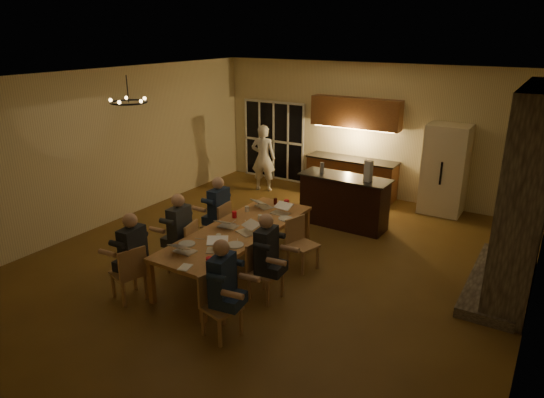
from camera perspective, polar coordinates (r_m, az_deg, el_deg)
The scene contains 43 objects.
floor at distance 8.66m, azimuth 0.11°, elevation -7.55°, with size 9.00×9.00×0.00m, color brown.
back_wall at distance 12.05m, azimuth 11.51°, elevation 7.86°, with size 8.00×0.04×3.20m, color beige.
left_wall at distance 10.66m, azimuth -18.75°, elevation 5.75°, with size 0.04×9.00×3.20m, color beige.
ceiling at distance 7.76m, azimuth 0.13°, elevation 14.17°, with size 8.00×9.00×0.04m, color white.
french_doors at distance 13.26m, azimuth 0.23°, elevation 6.85°, with size 1.86×0.08×2.10m, color black.
fireplace at distance 8.14m, azimuth 27.82°, elevation 0.48°, with size 0.58×2.50×3.20m, color #776C5D.
kitchenette at distance 11.94m, azimuth 9.49°, elevation 5.92°, with size 2.24×0.68×2.40m, color brown, non-canonical shape.
refrigerator at distance 11.33m, azimuth 19.66°, elevation 3.27°, with size 0.90×0.68×2.00m, color #EDE2C6.
dining_table at distance 8.30m, azimuth -3.94°, elevation -5.98°, with size 1.10×3.24×0.75m, color #C07A4D.
bar_island at distance 10.17m, azimuth 8.46°, elevation -0.28°, with size 1.87×0.68×1.08m, color black.
chair_left_near at distance 7.73m, azimuth -16.59°, elevation -8.25°, with size 0.44×0.44×0.89m, color tan, non-canonical shape.
chair_left_mid at distance 8.38m, azimuth -10.58°, elevation -5.50°, with size 0.44×0.44×0.89m, color tan, non-canonical shape.
chair_left_far at distance 9.18m, azimuth -6.62°, elevation -3.04°, with size 0.44×0.44×0.89m, color tan, non-canonical shape.
chair_right_near at distance 6.61m, azimuth -5.97°, elevation -12.48°, with size 0.44×0.44×0.89m, color tan, non-canonical shape.
chair_right_mid at distance 7.42m, azimuth -0.73°, elevation -8.58°, with size 0.44×0.44×0.89m, color tan, non-canonical shape.
chair_right_far at distance 8.32m, azimuth 3.67°, elevation -5.38°, with size 0.44×0.44×0.89m, color tan, non-canonical shape.
person_left_near at distance 7.64m, azimuth -15.97°, elevation -6.48°, with size 0.60×0.60×1.38m, color #202329, non-canonical shape.
person_right_near at distance 6.54m, azimuth -5.82°, elevation -10.33°, with size 0.60×0.60×1.38m, color #1E334B, non-canonical shape.
person_left_mid at distance 8.29m, azimuth -10.77°, elevation -3.95°, with size 0.60×0.60×1.38m, color #363B40, non-canonical shape.
person_right_mid at distance 7.32m, azimuth -0.67°, elevation -6.82°, with size 0.60×0.60×1.38m, color #202329, non-canonical shape.
person_left_far at distance 9.08m, azimuth -6.24°, elevation -1.60°, with size 0.60×0.60×1.38m, color #1E334B, non-canonical shape.
standing_person at distance 12.28m, azimuth -1.04°, elevation 4.86°, with size 0.62×0.41×1.69m, color silver.
chandelier at distance 8.71m, azimuth -16.51°, elevation 10.86°, with size 0.62×0.62×0.03m, color black.
laptop_a at distance 7.42m, azimuth -10.26°, elevation -5.32°, with size 0.32×0.28×0.23m, color silver, non-canonical shape.
laptop_b at distance 7.37m, azimuth -6.51°, elevation -5.28°, with size 0.32×0.28×0.23m, color silver, non-canonical shape.
laptop_c at distance 8.23m, azimuth -5.20°, elevation -2.54°, with size 0.32×0.28×0.23m, color silver, non-canonical shape.
laptop_d at distance 7.96m, azimuth -3.08°, elevation -3.27°, with size 0.32×0.28×0.23m, color silver, non-canonical shape.
laptop_e at distance 9.10m, azimuth -0.95°, elevation -0.28°, with size 0.32×0.28×0.23m, color silver, non-canonical shape.
laptop_f at distance 8.77m, azimuth 0.97°, elevation -1.05°, with size 0.32×0.28×0.23m, color silver, non-canonical shape.
mug_front at distance 7.77m, azimuth -6.30°, elevation -4.46°, with size 0.08×0.08×0.10m, color silver.
mug_mid at distance 8.50m, azimuth -1.43°, elevation -2.19°, with size 0.07×0.07×0.10m, color silver.
mug_back at distance 8.92m, azimuth -2.97°, elevation -1.16°, with size 0.08×0.08×0.10m, color silver.
redcup_near at distance 6.98m, azimuth -7.38°, elevation -7.29°, with size 0.10×0.10×0.12m, color red.
redcup_mid at distance 8.63m, azimuth -4.45°, elevation -1.83°, with size 0.08×0.08×0.12m, color red.
redcup_far at distance 9.18m, azimuth 1.71°, elevation -0.46°, with size 0.10×0.10×0.12m, color red.
can_silver at distance 7.54m, azimuth -6.49°, elevation -5.14°, with size 0.06×0.06×0.12m, color #B2B2B7.
can_cola at distance 9.26m, azimuth 0.40°, elevation -0.27°, with size 0.07×0.07×0.12m, color #3F0F0C.
plate_near at distance 7.56m, azimuth -4.37°, elevation -5.41°, with size 0.27×0.27×0.02m, color silver.
plate_left at distance 7.69m, azimuth -9.98°, elevation -5.22°, with size 0.26×0.26×0.02m, color silver.
plate_far at distance 8.57m, azimuth 1.60°, elevation -2.32°, with size 0.26×0.26×0.02m, color silver.
notepad at distance 6.99m, azimuth -10.19°, elevation -7.91°, with size 0.15×0.21×0.01m, color white.
bar_bottle at distance 10.11m, azimuth 5.90°, elevation 3.64°, with size 0.09×0.09×0.24m, color #99999E.
bar_blender at distance 9.71m, azimuth 11.28°, elevation 3.26°, with size 0.13×0.13×0.42m, color silver.
Camera 1 is at (4.03, -6.59, 3.92)m, focal length 32.00 mm.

